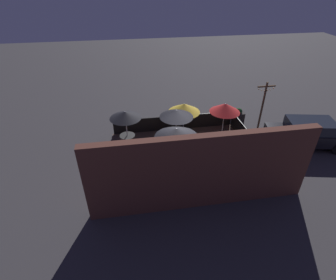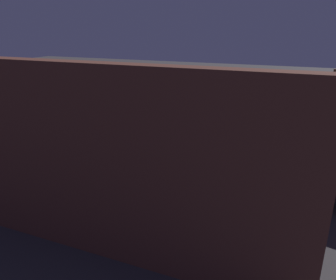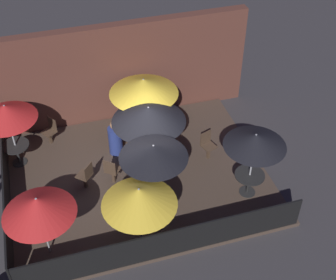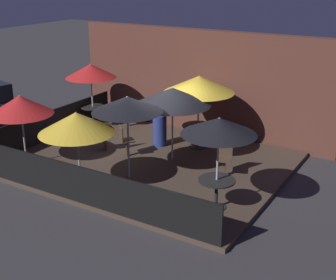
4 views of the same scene
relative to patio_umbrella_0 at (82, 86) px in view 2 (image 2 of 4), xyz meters
name	(u,v)px [view 2 (image 2 of 4)]	position (x,y,z in m)	size (l,w,h in m)	color
ground_plane	(139,174)	(-2.92, 1.56, -2.14)	(60.00, 60.00, 0.00)	#383538
patio_deck	(139,172)	(-2.92, 1.56, -2.08)	(7.69, 6.11, 0.12)	#47382D
building_wall	(55,158)	(-2.92, 4.85, -0.36)	(9.29, 0.36, 3.55)	brown
fence_front	(177,127)	(-2.92, -1.45, -1.54)	(7.49, 0.05, 0.95)	black
fence_side_left	(278,178)	(-6.72, 1.56, -1.54)	(0.05, 5.91, 0.95)	black
patio_umbrella_0	(82,86)	(0.00, 0.00, 0.00)	(1.72, 1.72, 2.21)	#B2B2B7
patio_umbrella_1	(74,115)	(-2.23, 3.33, 0.00)	(2.17, 2.17, 2.27)	#B2B2B7
patio_umbrella_2	(258,137)	(-6.35, 3.22, -0.03)	(1.75, 1.75, 2.23)	#B2B2B7
patio_umbrella_3	(150,93)	(-2.73, 0.33, 0.02)	(1.84, 1.84, 2.25)	#B2B2B7
patio_umbrella_4	(255,105)	(-5.79, -0.46, -0.25)	(1.79, 1.79, 2.03)	#B2B2B7
patio_umbrella_5	(111,109)	(-2.41, 2.06, -0.12)	(2.20, 2.20, 2.15)	#B2B2B7
patio_umbrella_6	(184,96)	(-3.42, -0.85, -0.26)	(1.89, 1.89, 2.03)	#B2B2B7
dining_table_0	(86,126)	(0.00, 0.00, -1.45)	(0.87, 0.87, 0.72)	black
dining_table_1	(80,173)	(-2.23, 3.33, -1.45)	(0.99, 0.99, 0.70)	black
dining_table_2	(252,203)	(-6.35, 3.22, -1.44)	(0.84, 0.84, 0.73)	black
patio_chair_0	(68,145)	(-0.61, 1.78, -1.50)	(0.51, 0.51, 0.95)	#4C3828
patio_chair_1	(191,161)	(-4.47, 1.52, -1.50)	(0.56, 0.56, 0.95)	#4C3828
patio_chair_2	(189,213)	(-5.25, 3.93, -1.52)	(0.55, 0.55, 0.92)	#4C3828
patio_chair_3	(165,157)	(-3.71, 1.50, -1.49)	(0.56, 0.56, 0.95)	#4C3828
patron_0	(129,173)	(-3.33, 2.83, -1.48)	(0.57, 0.57, 1.24)	navy
planter_box	(307,142)	(-7.37, -1.94, -1.69)	(0.81, 0.56, 1.01)	#332D2D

